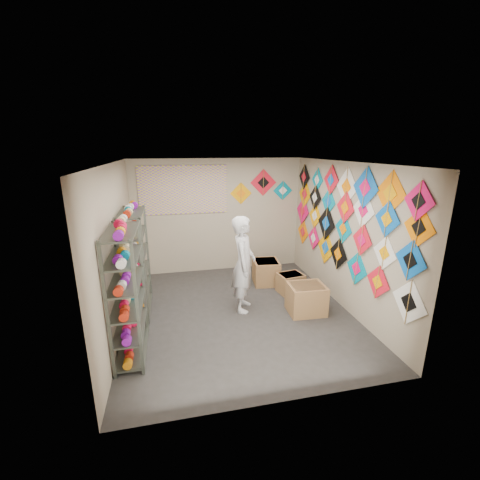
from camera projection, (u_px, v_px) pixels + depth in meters
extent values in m
plane|color=#2E2B28|center=(238.00, 312.00, 5.94)|extent=(4.50, 4.50, 0.00)
plane|color=tan|center=(218.00, 216.00, 7.68)|extent=(4.00, 0.00, 4.00)
plane|color=tan|center=(282.00, 300.00, 3.46)|extent=(4.00, 0.00, 4.00)
plane|color=tan|center=(117.00, 250.00, 5.15)|extent=(0.00, 4.50, 4.50)
plane|color=tan|center=(343.00, 236.00, 5.98)|extent=(0.00, 4.50, 4.50)
plane|color=slate|center=(238.00, 163.00, 5.19)|extent=(4.50, 4.50, 0.00)
cube|color=#4C5147|center=(127.00, 294.00, 4.51)|extent=(0.40, 1.10, 1.90)
cube|color=#4C5147|center=(136.00, 263.00, 5.73)|extent=(0.40, 1.10, 1.90)
cylinder|color=red|center=(122.00, 303.00, 4.04)|extent=(0.12, 0.10, 0.12)
cylinder|color=orange|center=(124.00, 297.00, 4.22)|extent=(0.12, 0.10, 0.12)
cylinder|color=orange|center=(126.00, 291.00, 4.40)|extent=(0.12, 0.10, 0.12)
cylinder|color=white|center=(128.00, 285.00, 4.58)|extent=(0.12, 0.10, 0.12)
cylinder|color=red|center=(129.00, 280.00, 4.76)|extent=(0.12, 0.10, 0.12)
cylinder|color=purple|center=(130.00, 275.00, 4.94)|extent=(0.12, 0.10, 0.12)
cylinder|color=#E7CB8A|center=(133.00, 267.00, 5.26)|extent=(0.12, 0.10, 0.12)
cylinder|color=#057997|center=(134.00, 263.00, 5.44)|extent=(0.12, 0.10, 0.12)
cylinder|color=red|center=(135.00, 260.00, 5.62)|extent=(0.12, 0.10, 0.12)
cylinder|color=orange|center=(136.00, 256.00, 5.80)|extent=(0.12, 0.10, 0.12)
cylinder|color=orange|center=(137.00, 253.00, 5.98)|extent=(0.12, 0.10, 0.12)
cylinder|color=white|center=(138.00, 250.00, 6.16)|extent=(0.12, 0.10, 0.12)
cube|color=white|center=(409.00, 302.00, 4.37)|extent=(0.02, 0.67, 0.67)
cube|color=red|center=(378.00, 282.00, 4.98)|extent=(0.03, 0.56, 0.56)
cube|color=#00809B|center=(357.00, 268.00, 5.57)|extent=(0.03, 0.61, 0.61)
cube|color=black|center=(338.00, 254.00, 6.13)|extent=(0.02, 0.63, 0.63)
cube|color=#F59D00|center=(326.00, 247.00, 6.65)|extent=(0.03, 0.70, 0.70)
cube|color=#E60A59|center=(314.00, 238.00, 7.15)|extent=(0.02, 0.55, 0.55)
cube|color=#FF7900|center=(303.00, 232.00, 7.75)|extent=(0.02, 0.60, 0.60)
cube|color=#0A5ABA|center=(410.00, 260.00, 4.27)|extent=(0.03, 0.58, 0.58)
cube|color=white|center=(385.00, 253.00, 4.81)|extent=(0.02, 0.54, 0.54)
cube|color=red|center=(362.00, 240.00, 5.33)|extent=(0.02, 0.55, 0.55)
cube|color=#00809B|center=(343.00, 229.00, 5.92)|extent=(0.01, 0.57, 0.57)
cube|color=black|center=(326.00, 223.00, 6.53)|extent=(0.03, 0.71, 0.71)
cube|color=#F59D00|center=(315.00, 216.00, 7.06)|extent=(0.04, 0.57, 0.57)
cube|color=#E60A59|center=(303.00, 211.00, 7.66)|extent=(0.04, 0.67, 0.67)
cube|color=#FF7900|center=(419.00, 228.00, 4.11)|extent=(0.03, 0.55, 0.55)
cube|color=#0A5ABA|center=(387.00, 219.00, 4.68)|extent=(0.02, 0.56, 0.56)
cube|color=white|center=(363.00, 210.00, 5.27)|extent=(0.02, 0.62, 0.62)
cube|color=red|center=(345.00, 208.00, 5.78)|extent=(0.02, 0.60, 0.60)
cube|color=#00809B|center=(328.00, 202.00, 6.42)|extent=(0.03, 0.56, 0.56)
cube|color=black|center=(315.00, 197.00, 6.96)|extent=(0.02, 0.56, 0.56)
cube|color=#F59D00|center=(305.00, 194.00, 7.52)|extent=(0.04, 0.66, 0.65)
cube|color=#E60A59|center=(419.00, 201.00, 4.06)|extent=(0.02, 0.53, 0.53)
cube|color=#FF7900|center=(390.00, 193.00, 4.60)|extent=(0.02, 0.67, 0.67)
cube|color=#0A5ABA|center=(365.00, 188.00, 5.15)|extent=(0.03, 0.69, 0.69)
cube|color=white|center=(347.00, 187.00, 5.73)|extent=(0.01, 0.71, 0.71)
cube|color=red|center=(331.00, 180.00, 6.22)|extent=(0.01, 0.58, 0.58)
cube|color=#00809B|center=(317.00, 180.00, 6.84)|extent=(0.01, 0.52, 0.52)
cube|color=black|center=(304.00, 177.00, 7.45)|extent=(0.01, 0.58, 0.58)
cube|color=#F59D00|center=(241.00, 193.00, 7.63)|extent=(0.52, 0.02, 0.52)
cube|color=red|center=(263.00, 183.00, 7.68)|extent=(0.64, 0.02, 0.64)
cube|color=#00809B|center=(283.00, 191.00, 7.84)|extent=(0.48, 0.02, 0.48)
cube|color=#8451B0|center=(183.00, 190.00, 7.31)|extent=(2.00, 0.01, 1.10)
imported|color=beige|center=(243.00, 264.00, 5.83)|extent=(0.90, 0.81, 1.79)
cube|color=olive|center=(306.00, 299.00, 5.87)|extent=(0.67, 0.57, 0.54)
cube|color=olive|center=(290.00, 283.00, 6.70)|extent=(0.56, 0.48, 0.41)
cube|color=olive|center=(266.00, 272.00, 7.15)|extent=(0.61, 0.66, 0.52)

